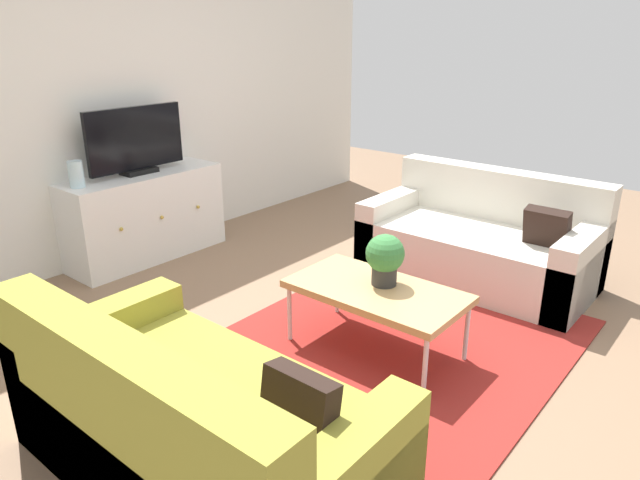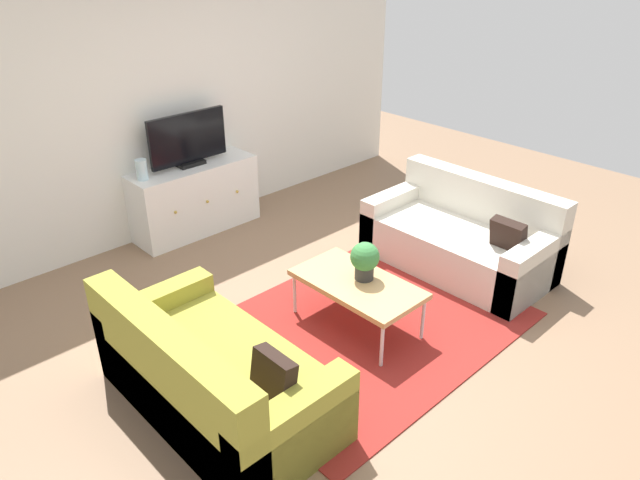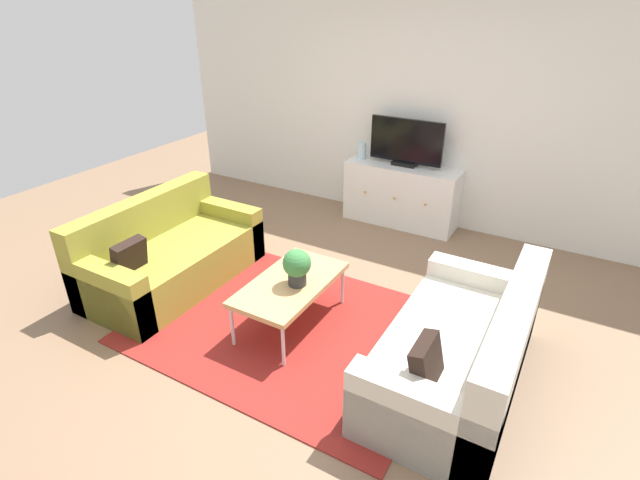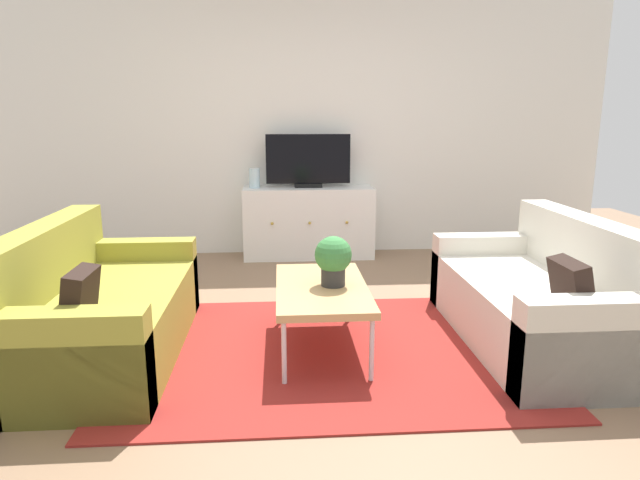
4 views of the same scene
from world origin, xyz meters
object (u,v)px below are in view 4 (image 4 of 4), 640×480
at_px(couch_left_side, 90,314).
at_px(couch_right_side, 547,302).
at_px(coffee_table, 322,290).
at_px(potted_plant, 333,258).
at_px(glass_vase, 254,178).
at_px(flat_screen_tv, 308,161).
at_px(tv_console, 309,222).

height_order(couch_left_side, couch_right_side, same).
height_order(couch_left_side, coffee_table, couch_left_side).
bearing_deg(couch_right_side, potted_plant, 179.88).
relative_size(couch_right_side, coffee_table, 1.64).
bearing_deg(couch_left_side, couch_right_side, 0.00).
height_order(potted_plant, glass_vase, glass_vase).
bearing_deg(glass_vase, coffee_table, -77.99).
bearing_deg(couch_left_side, flat_screen_tv, 58.68).
xyz_separation_m(potted_plant, flat_screen_tv, (-0.03, 2.39, 0.40)).
distance_m(coffee_table, flat_screen_tv, 2.46).
bearing_deg(potted_plant, coffee_table, 177.76).
distance_m(couch_left_side, tv_console, 2.79).
distance_m(flat_screen_tv, glass_vase, 0.57).
bearing_deg(glass_vase, potted_plant, -76.36).
distance_m(coffee_table, tv_console, 2.37).
bearing_deg(couch_right_side, tv_console, 120.79).
height_order(couch_left_side, potted_plant, couch_left_side).
xyz_separation_m(couch_right_side, flat_screen_tv, (-1.41, 2.39, 0.72)).
relative_size(coffee_table, tv_console, 0.77).
bearing_deg(glass_vase, tv_console, -0.00).
height_order(couch_right_side, potted_plant, couch_right_side).
bearing_deg(flat_screen_tv, glass_vase, -177.91).
height_order(coffee_table, flat_screen_tv, flat_screen_tv).
xyz_separation_m(couch_left_side, glass_vase, (0.91, 2.37, 0.56)).
bearing_deg(couch_left_side, tv_console, 58.47).
bearing_deg(tv_console, glass_vase, 180.00).
xyz_separation_m(couch_left_side, flat_screen_tv, (1.46, 2.39, 0.72)).
xyz_separation_m(coffee_table, tv_console, (0.04, 2.37, -0.02)).
relative_size(couch_right_side, potted_plant, 5.43).
xyz_separation_m(tv_console, flat_screen_tv, (0.00, 0.02, 0.63)).
bearing_deg(couch_left_side, glass_vase, 69.06).
relative_size(coffee_table, potted_plant, 3.32).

